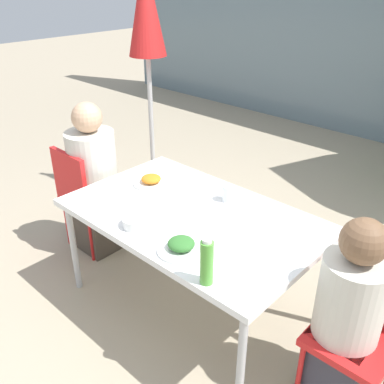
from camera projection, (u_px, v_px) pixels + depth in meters
The scene contains 12 objects.
ground_plane at pixel (192, 303), 2.99m from camera, with size 24.00×24.00×0.00m, color tan.
dining_table at pixel (192, 220), 2.67m from camera, with size 1.58×0.98×0.73m.
chair_left at pixel (84, 192), 3.35m from camera, with size 0.40×0.40×0.88m.
person_left at pixel (95, 184), 3.35m from camera, with size 0.37×0.37×1.23m.
chair_right at pixel (362, 320), 2.14m from camera, with size 0.40×0.40×0.88m.
person_right at pixel (346, 321), 2.11m from camera, with size 0.32×0.32×1.12m.
closed_umbrella at pixel (147, 23), 3.66m from camera, with size 0.36×0.36×2.21m.
plate_0 at pixel (181, 246), 2.29m from camera, with size 0.27×0.27×0.07m.
plate_1 at pixel (151, 181), 2.99m from camera, with size 0.25×0.25×0.07m.
bottle at pixel (207, 262), 2.01m from camera, with size 0.07×0.07×0.25m.
drinking_cup at pixel (228, 193), 2.77m from camera, with size 0.08×0.08×0.11m.
salad_bowl at pixel (137, 221), 2.51m from camera, with size 0.17×0.17×0.06m.
Camera 1 is at (1.55, -1.67, 2.08)m, focal length 40.00 mm.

